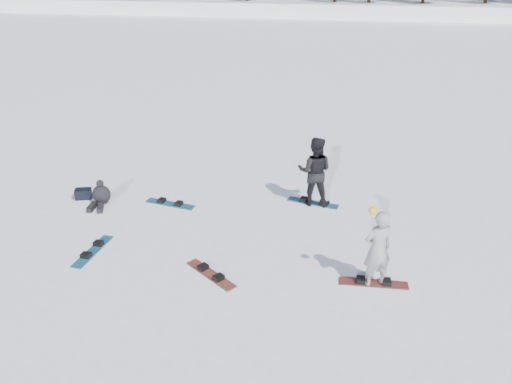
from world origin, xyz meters
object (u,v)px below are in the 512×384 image
snowboarder_man (315,171)px  snowboard_loose_b (211,275)px  seated_rider (101,195)px  snowboard_loose_a (93,251)px  snowboard_loose_c (170,204)px  gear_bag (83,194)px  snowboarder_woman (378,249)px

snowboarder_man → snowboard_loose_b: bearing=65.4°
seated_rider → snowboard_loose_b: bearing=-49.5°
snowboard_loose_a → snowboard_loose_c: bearing=-15.5°
snowboarder_man → snowboard_loose_a: size_ratio=1.35×
snowboard_loose_a → snowboard_loose_c: same height
snowboard_loose_b → gear_bag: bearing=-176.9°
snowboarder_woman → snowboard_loose_c: size_ratio=1.30×
snowboard_loose_a → snowboard_loose_b: same height
snowboarder_man → gear_bag: 6.83m
snowboard_loose_a → snowboard_loose_b: 3.11m
gear_bag → snowboard_loose_b: bearing=-33.1°
snowboarder_man → seated_rider: snowboarder_man is taller
seated_rider → snowboard_loose_a: 2.63m
seated_rider → snowboard_loose_a: (0.96, -2.43, -0.27)m
seated_rider → snowboard_loose_c: seated_rider is taller
snowboarder_man → snowboarder_woman: bearing=115.5°
gear_bag → snowboard_loose_a: size_ratio=0.30×
seated_rider → gear_bag: size_ratio=2.07×
snowboarder_woman → gear_bag: bearing=-47.8°
snowboard_loose_b → snowboarder_man: bearing=100.1°
gear_bag → snowboard_loose_c: size_ratio=0.30×
seated_rider → gear_bag: seated_rider is taller
seated_rider → snowboard_loose_b: 4.95m
snowboard_loose_c → snowboard_loose_b: same height
snowboard_loose_a → snowboard_loose_c: size_ratio=1.00×
seated_rider → gear_bag: (-0.70, 0.25, -0.13)m
snowboard_loose_a → snowboard_loose_c: (1.00, 2.78, 0.00)m
seated_rider → snowboard_loose_c: size_ratio=0.62×
snowboard_loose_c → snowboard_loose_b: (2.09, -3.18, 0.00)m
seated_rider → snowboard_loose_a: bearing=-83.0°
snowboard_loose_c → snowboarder_man: bearing=21.5°
snowboarder_man → snowboard_loose_c: (-4.05, -0.84, -1.00)m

